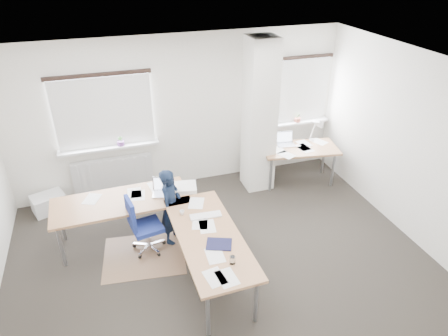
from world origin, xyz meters
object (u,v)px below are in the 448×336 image
object	(u,v)px
desk_side	(300,149)
task_chair	(146,236)
person	(171,206)
desk_main	(166,218)

from	to	relation	value
desk_side	task_chair	size ratio (longest dim) A/B	1.58
desk_side	task_chair	xyz separation A→B (m)	(-3.09, -1.12, -0.42)
desk_side	person	distance (m)	2.83
desk_main	task_chair	world-z (taller)	desk_main
task_chair	desk_main	bearing A→B (deg)	-48.04
desk_side	desk_main	bearing A→B (deg)	-144.40
desk_main	desk_side	distance (m)	3.11
desk_main	person	world-z (taller)	person
task_chair	person	size ratio (longest dim) A/B	0.77
desk_main	task_chair	size ratio (longest dim) A/B	2.74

